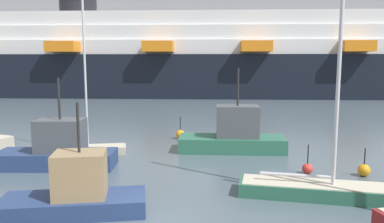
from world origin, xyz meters
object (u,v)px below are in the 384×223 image
(channel_buoy_2, at_px, (364,170))
(fishing_boat_1, at_px, (77,193))
(sailboat_0, at_px, (81,146))
(fishing_boat_0, at_px, (234,135))
(cruise_ship, at_px, (206,58))
(sailboat_4, at_px, (320,185))
(channel_buoy_1, at_px, (307,168))
(channel_buoy_0, at_px, (180,134))
(fishing_boat_2, at_px, (58,150))

(channel_buoy_2, bearing_deg, fishing_boat_1, -155.28)
(sailboat_0, bearing_deg, fishing_boat_0, -4.03)
(cruise_ship, bearing_deg, sailboat_4, -83.58)
(fishing_boat_0, height_order, channel_buoy_2, fishing_boat_0)
(fishing_boat_1, relative_size, cruise_ship, 0.05)
(channel_buoy_1, bearing_deg, channel_buoy_0, 133.52)
(channel_buoy_2, distance_m, cruise_ship, 48.04)
(fishing_boat_2, xyz_separation_m, channel_buoy_0, (5.89, 8.24, -0.62))
(sailboat_0, relative_size, channel_buoy_2, 7.17)
(fishing_boat_1, distance_m, fishing_boat_2, 7.06)
(sailboat_4, height_order, channel_buoy_0, sailboat_4)
(fishing_boat_0, height_order, fishing_boat_2, fishing_boat_0)
(channel_buoy_2, xyz_separation_m, cruise_ship, (-10.76, 46.43, 6.00))
(cruise_ship, bearing_deg, sailboat_0, -99.82)
(channel_buoy_0, bearing_deg, cruise_ship, 90.18)
(cruise_ship, bearing_deg, fishing_boat_1, -94.78)
(fishing_boat_1, bearing_deg, cruise_ship, 74.77)
(channel_buoy_1, height_order, channel_buoy_2, channel_buoy_1)
(sailboat_0, distance_m, sailboat_4, 14.85)
(fishing_boat_1, height_order, channel_buoy_0, fishing_boat_1)
(fishing_boat_0, distance_m, fishing_boat_2, 10.98)
(sailboat_4, height_order, fishing_boat_1, sailboat_4)
(sailboat_4, distance_m, channel_buoy_2, 4.53)
(sailboat_4, xyz_separation_m, fishing_boat_0, (-3.58, 8.22, 0.49))
(channel_buoy_1, relative_size, channel_buoy_2, 1.07)
(fishing_boat_1, relative_size, channel_buoy_2, 3.93)
(channel_buoy_0, height_order, channel_buoy_2, channel_buoy_0)
(channel_buoy_0, relative_size, channel_buoy_1, 1.08)
(sailboat_0, bearing_deg, fishing_boat_2, -106.45)
(fishing_boat_1, bearing_deg, sailboat_0, 98.02)
(channel_buoy_0, bearing_deg, fishing_boat_1, -99.17)
(fishing_boat_1, xyz_separation_m, channel_buoy_2, (12.95, 5.96, -0.52))
(channel_buoy_0, distance_m, cruise_ship, 38.54)
(fishing_boat_0, relative_size, fishing_boat_2, 1.04)
(sailboat_0, distance_m, channel_buoy_0, 7.80)
(sailboat_4, xyz_separation_m, cruise_ship, (-7.71, 49.78, 5.74))
(channel_buoy_0, bearing_deg, fishing_boat_0, -41.03)
(fishing_boat_2, bearing_deg, fishing_boat_1, -64.34)
(channel_buoy_1, bearing_deg, sailboat_0, 167.64)
(fishing_boat_2, height_order, channel_buoy_0, fishing_boat_2)
(fishing_boat_0, distance_m, fishing_boat_1, 12.55)
(sailboat_4, distance_m, channel_buoy_0, 13.96)
(fishing_boat_0, height_order, fishing_boat_1, fishing_boat_0)
(fishing_boat_0, height_order, channel_buoy_1, fishing_boat_0)
(fishing_boat_2, relative_size, channel_buoy_1, 4.21)
(channel_buoy_0, height_order, cruise_ship, cruise_ship)
(channel_buoy_0, bearing_deg, sailboat_4, -57.04)
(sailboat_4, relative_size, channel_buoy_2, 8.31)
(sailboat_4, distance_m, channel_buoy_1, 3.51)
(fishing_boat_0, relative_size, channel_buoy_1, 4.40)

